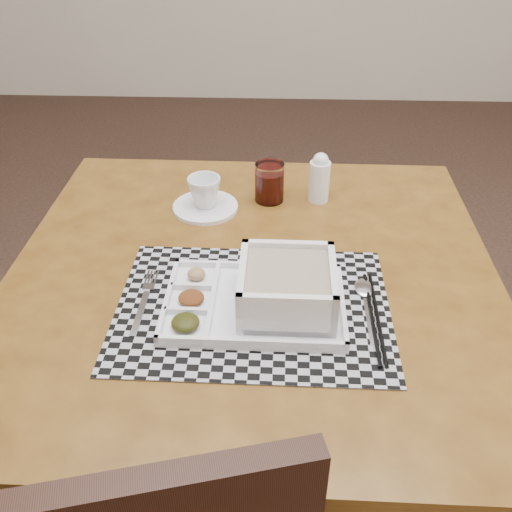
# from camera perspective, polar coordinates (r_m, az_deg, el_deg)

# --- Properties ---
(floor) EXTENTS (5.00, 5.00, 0.00)m
(floor) POSITION_cam_1_polar(r_m,az_deg,el_deg) (1.94, 0.89, -10.62)
(floor) COLOR black
(floor) RESTS_ON ground
(dining_table) EXTENTS (0.97, 0.97, 0.72)m
(dining_table) POSITION_cam_1_polar(r_m,az_deg,el_deg) (1.17, -0.34, -4.35)
(dining_table) COLOR #4E2D0E
(dining_table) RESTS_ON ground
(placemat) EXTENTS (0.49, 0.37, 0.00)m
(placemat) POSITION_cam_1_polar(r_m,az_deg,el_deg) (1.03, -0.29, -5.18)
(placemat) COLOR #A2A2AA
(placemat) RESTS_ON dining_table
(serving_tray) EXTENTS (0.32, 0.22, 0.09)m
(serving_tray) POSITION_cam_1_polar(r_m,az_deg,el_deg) (1.01, 1.94, -3.78)
(serving_tray) COLOR white
(serving_tray) RESTS_ON placemat
(fork) EXTENTS (0.02, 0.19, 0.00)m
(fork) POSITION_cam_1_polar(r_m,az_deg,el_deg) (1.06, -11.10, -4.32)
(fork) COLOR silver
(fork) RESTS_ON placemat
(spoon) EXTENTS (0.04, 0.18, 0.01)m
(spoon) POSITION_cam_1_polar(r_m,az_deg,el_deg) (1.08, 10.82, -3.60)
(spoon) COLOR silver
(spoon) RESTS_ON placemat
(chopsticks) EXTENTS (0.02, 0.24, 0.01)m
(chopsticks) POSITION_cam_1_polar(r_m,az_deg,el_deg) (1.03, 11.78, -5.99)
(chopsticks) COLOR black
(chopsticks) RESTS_ON placemat
(saucer) EXTENTS (0.15, 0.15, 0.01)m
(saucer) POSITION_cam_1_polar(r_m,az_deg,el_deg) (1.32, -5.08, 4.89)
(saucer) COLOR white
(saucer) RESTS_ON dining_table
(cup) EXTENTS (0.09, 0.09, 0.07)m
(cup) POSITION_cam_1_polar(r_m,az_deg,el_deg) (1.30, -5.17, 6.42)
(cup) COLOR white
(cup) RESTS_ON saucer
(juice_glass) EXTENTS (0.07, 0.07, 0.09)m
(juice_glass) POSITION_cam_1_polar(r_m,az_deg,el_deg) (1.34, 1.35, 7.24)
(juice_glass) COLOR white
(juice_glass) RESTS_ON dining_table
(creamer_bottle) EXTENTS (0.05, 0.05, 0.12)m
(creamer_bottle) POSITION_cam_1_polar(r_m,az_deg,el_deg) (1.34, 6.37, 7.77)
(creamer_bottle) COLOR white
(creamer_bottle) RESTS_ON dining_table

